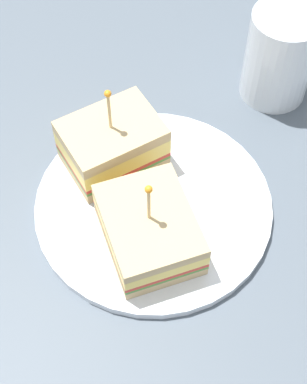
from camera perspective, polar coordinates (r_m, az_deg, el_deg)
ground_plane at (r=61.26cm, az=0.00°, el=-2.08°), size 99.56×99.56×2.00cm
plate at (r=59.99cm, az=0.00°, el=-1.33°), size 24.18×24.18×1.01cm
sandwich_half_front at (r=55.32cm, az=-0.43°, el=-3.66°), size 10.86×8.80×9.38cm
sandwich_half_back at (r=60.52cm, az=-4.02°, el=4.64°), size 9.46×11.25×10.68cm
drink_glass at (r=68.78cm, az=12.08°, el=12.40°), size 7.77×7.77×10.85cm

